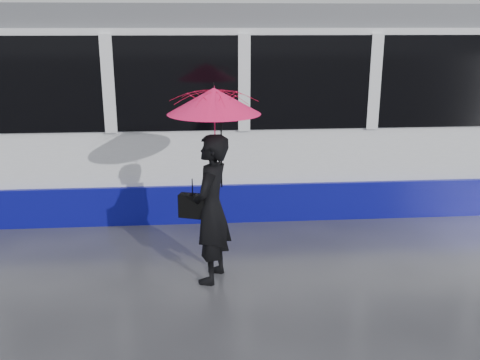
{
  "coord_description": "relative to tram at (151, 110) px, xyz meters",
  "views": [
    {
      "loc": [
        -0.41,
        -6.77,
        3.06
      ],
      "look_at": [
        0.13,
        -0.1,
        1.1
      ],
      "focal_mm": 40.0,
      "sensor_mm": 36.0,
      "label": 1
    }
  ],
  "objects": [
    {
      "name": "tram",
      "position": [
        0.0,
        0.0,
        0.0
      ],
      "size": [
        26.0,
        2.56,
        3.35
      ],
      "color": "white",
      "rests_on": "ground"
    },
    {
      "name": "umbrella",
      "position": [
        0.98,
        -3.2,
        0.37
      ],
      "size": [
        1.37,
        1.37,
        1.24
      ],
      "rotation": [
        0.0,
        0.0,
        -0.34
      ],
      "color": "#F31482",
      "rests_on": "ground"
    },
    {
      "name": "ground",
      "position": [
        1.2,
        -2.5,
        -1.64
      ],
      "size": [
        90.0,
        90.0,
        0.0
      ],
      "primitive_type": "plane",
      "color": "#29292D",
      "rests_on": "ground"
    },
    {
      "name": "handbag",
      "position": [
        0.71,
        -3.18,
        -0.68
      ],
      "size": [
        0.36,
        0.24,
        0.46
      ],
      "rotation": [
        0.0,
        0.0,
        -0.34
      ],
      "color": "black",
      "rests_on": "ground"
    },
    {
      "name": "rails",
      "position": [
        1.2,
        -0.0,
        -1.63
      ],
      "size": [
        34.0,
        1.51,
        0.02
      ],
      "color": "#3F3D38",
      "rests_on": "ground"
    },
    {
      "name": "woman",
      "position": [
        0.93,
        -3.2,
        -0.72
      ],
      "size": [
        0.64,
        0.78,
        1.83
      ],
      "primitive_type": "imported",
      "rotation": [
        0.0,
        0.0,
        -1.91
      ],
      "color": "black",
      "rests_on": "ground"
    }
  ]
}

